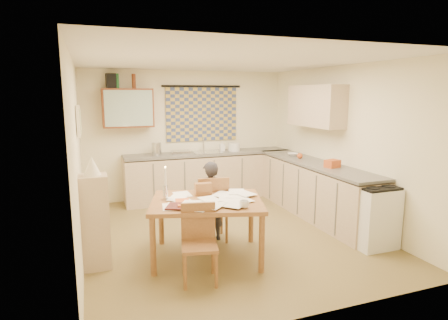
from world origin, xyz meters
name	(u,v)px	position (x,y,z in m)	size (l,w,h in m)	color
floor	(227,234)	(0.00, 0.00, -0.01)	(4.00, 4.50, 0.02)	brown
ceiling	(227,60)	(0.00, 0.00, 2.51)	(4.00, 4.50, 0.02)	white
wall_back	(187,135)	(0.00, 2.26, 1.25)	(4.00, 0.02, 2.50)	#F8EFC8
wall_front	(316,187)	(0.00, -2.26, 1.25)	(4.00, 0.02, 2.50)	#F8EFC8
wall_left	(77,159)	(-2.01, 0.00, 1.25)	(0.02, 4.50, 2.50)	#F8EFC8
wall_right	(343,144)	(2.01, 0.00, 1.25)	(0.02, 4.50, 2.50)	#F8EFC8
window_blind	(202,114)	(0.30, 2.22, 1.65)	(1.45, 0.03, 1.05)	#364575
curtain_rod	(202,86)	(0.30, 2.20, 2.20)	(0.04, 0.04, 1.60)	black
wall_cabinet	(128,108)	(-1.15, 2.08, 1.80)	(0.90, 0.34, 0.70)	#5E2912
wall_cabinet_glass	(129,108)	(-1.15, 1.91, 1.80)	(0.84, 0.02, 0.64)	#99B2A5
upper_cabinet_right	(316,106)	(1.83, 0.55, 1.85)	(0.34, 1.30, 0.70)	tan
framed_print	(78,121)	(-1.97, 0.40, 1.70)	(0.04, 0.50, 0.40)	beige
print_canvas	(80,121)	(-1.95, 0.40, 1.70)	(0.01, 0.42, 0.32)	beige
counter_back	(209,175)	(0.36, 1.95, 0.45)	(3.30, 0.62, 0.92)	tan
counter_right	(313,189)	(1.70, 0.31, 0.45)	(0.62, 2.95, 0.92)	tan
stove	(372,216)	(1.70, -1.09, 0.42)	(0.55, 0.55, 0.85)	white
sink	(207,154)	(0.32, 1.95, 0.88)	(0.55, 0.45, 0.10)	silver
tap	(204,144)	(0.30, 2.13, 1.06)	(0.03, 0.03, 0.28)	silver
dish_rack	(181,152)	(-0.21, 1.95, 0.95)	(0.35, 0.30, 0.06)	silver
kettle	(157,149)	(-0.67, 1.95, 1.04)	(0.18, 0.18, 0.24)	silver
mixing_bowl	(234,147)	(0.88, 1.95, 1.00)	(0.24, 0.24, 0.16)	white
soap_bottle	(222,146)	(0.65, 2.00, 1.02)	(0.09, 0.09, 0.20)	white
bowl	(293,154)	(1.70, 1.03, 0.94)	(0.25, 0.25, 0.05)	white
orange_bag	(332,164)	(1.70, -0.17, 0.98)	(0.22, 0.16, 0.12)	#C0501F
fruit_orange	(300,156)	(1.65, 0.70, 0.97)	(0.10, 0.10, 0.10)	#C0501F
speaker	(111,81)	(-1.43, 2.08, 2.28)	(0.16, 0.20, 0.26)	black
bottle_green	(117,81)	(-1.32, 2.08, 2.28)	(0.07, 0.07, 0.26)	#195926
bottle_brown	(134,81)	(-1.02, 2.08, 2.28)	(0.07, 0.07, 0.26)	#5E2912
dining_table	(207,229)	(-0.52, -0.68, 0.38)	(1.60, 1.38, 0.75)	brown
chair_far	(212,220)	(-0.28, -0.16, 0.29)	(0.48, 0.48, 0.94)	brown
chair_near	(200,258)	(-0.78, -1.25, 0.26)	(0.46, 0.46, 0.86)	brown
person	(210,201)	(-0.30, -0.15, 0.57)	(0.45, 0.33, 1.14)	black
shelf_stand	(95,222)	(-1.84, -0.50, 0.57)	(0.32, 0.30, 1.13)	tan
lampshade	(92,166)	(-1.84, -0.50, 1.24)	(0.20, 0.20, 0.22)	beige
letter_rack	(203,189)	(-0.49, -0.43, 0.83)	(0.22, 0.10, 0.16)	brown
mug	(244,204)	(-0.21, -1.14, 0.79)	(0.12, 0.12, 0.09)	white
magazine	(167,206)	(-1.04, -0.81, 0.76)	(0.30, 0.33, 0.03)	maroon
book	(175,202)	(-0.91, -0.65, 0.76)	(0.21, 0.26, 0.02)	#C0501F
orange_box	(183,206)	(-0.88, -0.90, 0.77)	(0.12, 0.08, 0.04)	#C0501F
eyeglasses	(221,206)	(-0.45, -1.01, 0.76)	(0.13, 0.04, 0.02)	black
candle_holder	(165,192)	(-0.99, -0.47, 0.84)	(0.06, 0.06, 0.18)	silver
candle	(165,177)	(-0.99, -0.47, 1.04)	(0.02, 0.02, 0.22)	white
candle_flame	(165,167)	(-0.99, -0.48, 1.16)	(0.02, 0.02, 0.02)	#FFCC66
papers	(209,200)	(-0.51, -0.74, 0.77)	(1.27, 1.06, 0.03)	white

